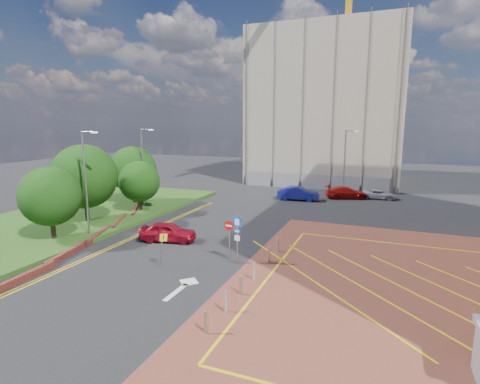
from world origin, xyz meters
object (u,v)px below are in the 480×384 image
Objects in this scene: tree_b at (84,177)px; car_silver_back at (379,194)px; lamp_left_near at (86,178)px; tree_c at (139,181)px; car_red_left at (168,232)px; tree_d at (133,170)px; warning_sign at (162,246)px; sign_cluster at (234,234)px; tree_a at (50,196)px; lamp_left_far at (143,164)px; car_red_back at (346,193)px; car_blue_back at (298,193)px; lamp_back at (345,159)px.

tree_b is 1.68× the size of car_silver_back.
tree_c is at bearing 97.69° from lamp_left_near.
car_red_left is at bearing 11.95° from lamp_left_near.
warning_sign is at bearing -47.96° from tree_d.
tree_b is at bearing 165.74° from sign_cluster.
tree_a is 1.10× the size of tree_c.
lamp_left_near reaches higher than tree_a.
lamp_left_far is at bearing 129.15° from warning_sign.
tree_b is 1.39× the size of car_red_back.
tree_c is 17.97m from car_blue_back.
sign_cluster is at bearing 160.99° from car_silver_back.
tree_a is 2.41× the size of warning_sign.
tree_b is at bearing 132.49° from car_blue_back.
tree_c is 23.82m from car_red_back.
tree_d is (-3.00, 3.00, 0.68)m from tree_c.
lamp_left_far is at bearing 30.39° from car_red_left.
lamp_left_near is at bearing -122.40° from lamp_back.
car_red_left is at bearing -10.04° from tree_b.
car_blue_back is at bearing 29.40° from tree_d.
car_silver_back is (8.70, 4.25, -0.23)m from car_blue_back.
sign_cluster is at bearing 149.78° from car_red_back.
car_red_left is at bearing 159.84° from sign_cluster.
warning_sign is (8.94, -3.44, -3.23)m from lamp_left_near.
warning_sign is at bearing 166.53° from car_blue_back.
lamp_left_far is at bearing 92.01° from tree_a.
lamp_left_near is (4.08, -11.00, 0.79)m from tree_d.
lamp_left_far is 2.50× the size of sign_cluster.
tree_b is at bearing 130.37° from car_silver_back.
car_blue_back is at bearing 58.36° from tree_a.
lamp_left_far is at bearing 120.74° from car_silver_back.
tree_a reaches higher than warning_sign.
car_silver_back is at bearing 72.48° from sign_cluster.
tree_d is 20.74m from sign_cluster.
lamp_left_near is (3.08, -3.00, 0.42)m from tree_b.
car_blue_back is (16.10, 9.07, -3.08)m from tree_d.
tree_a is 0.68× the size of lamp_left_near.
lamp_back is 1.65× the size of car_red_back.
lamp_back reaches higher than car_red_back.
lamp_left_near is at bearing 51.70° from tree_a.
tree_a is 26.06m from car_blue_back.
tree_d is at bearing 99.94° from car_red_back.
car_red_back is (0.62, -2.84, -3.66)m from lamp_back.
lamp_left_near is 1.88× the size of car_red_left.
tree_d is at bearing 132.04° from warning_sign.
car_red_left is at bearing 118.84° from warning_sign.
car_red_back is (21.20, 12.16, -3.17)m from tree_d.
tree_b is 1.58× the size of car_red_left.
lamp_left_far reaches higher than sign_cluster.
lamp_left_far reaches higher than tree_a.
lamp_back reaches higher than warning_sign.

